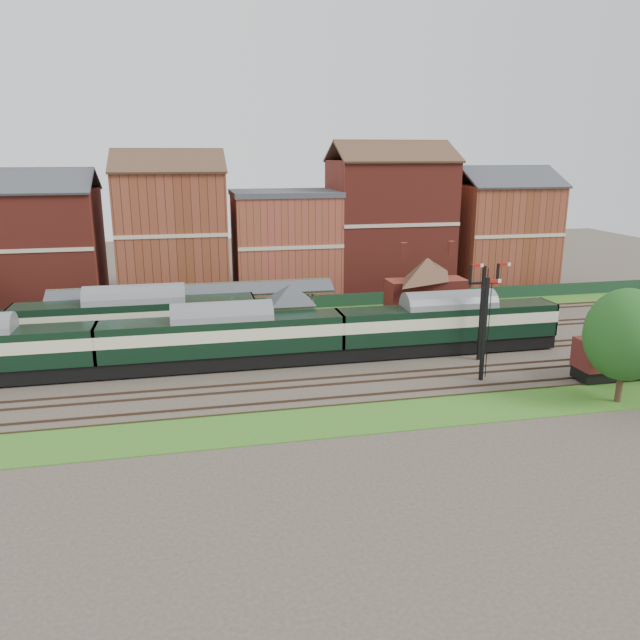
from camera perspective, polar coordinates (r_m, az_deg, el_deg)
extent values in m
plane|color=#473D33|center=(52.53, 1.19, -3.67)|extent=(160.00, 160.00, 0.00)
cube|color=#2D6619|center=(67.55, -1.95, 0.61)|extent=(90.00, 4.50, 0.06)
cube|color=#2D6619|center=(41.73, 5.05, -8.79)|extent=(90.00, 5.00, 0.06)
cube|color=#193823|center=(69.29, -2.25, 1.59)|extent=(90.00, 0.12, 1.50)
cube|color=#2D2D2D|center=(60.75, -5.53, -0.65)|extent=(55.00, 3.40, 1.00)
cube|color=#5C6B4C|center=(54.64, -2.65, -1.62)|extent=(3.40, 3.20, 2.40)
cube|color=#4B5334|center=(54.05, -2.68, 0.61)|extent=(3.60, 3.40, 2.00)
pyramid|color=#383A3F|center=(53.63, -2.70, 2.47)|extent=(5.40, 5.40, 1.60)
cube|color=brown|center=(56.48, 5.38, -1.22)|extent=(3.00, 2.40, 2.20)
cube|color=#4C3323|center=(55.49, 5.61, 0.03)|extent=(3.20, 1.34, 0.79)
cube|color=#4C3323|center=(56.69, 5.22, 0.36)|extent=(3.20, 1.34, 0.79)
cube|color=maroon|center=(64.31, 9.64, 2.15)|extent=(8.00, 3.00, 3.50)
pyramid|color=#4C3323|center=(63.74, 9.75, 4.65)|extent=(8.10, 8.10, 2.20)
cube|color=maroon|center=(62.77, 7.64, 5.04)|extent=(0.60, 0.60, 1.60)
cube|color=maroon|center=(64.63, 11.84, 5.14)|extent=(0.60, 0.60, 1.60)
cube|color=#4B5334|center=(59.49, -21.91, 0.17)|extent=(0.22, 0.22, 3.40)
cube|color=#4B5334|center=(62.19, -1.15, 1.88)|extent=(0.22, 0.22, 3.40)
cube|color=#383A3F|center=(58.49, -11.37, 2.65)|extent=(26.00, 1.99, 0.90)
cube|color=#383A3F|center=(60.35, -11.41, 3.02)|extent=(26.00, 1.99, 0.90)
cube|color=#4B5334|center=(59.34, -11.41, 3.20)|extent=(26.00, 0.20, 0.20)
cube|color=black|center=(53.17, 14.54, 0.56)|extent=(0.25, 0.25, 8.00)
cube|color=black|center=(52.61, 14.73, 3.30)|extent=(2.60, 0.18, 0.18)
cube|color=#B2140F|center=(52.05, 14.19, 4.85)|extent=(1.10, 0.08, 0.25)
cube|color=#B2140F|center=(53.15, 16.52, 4.89)|extent=(1.10, 0.08, 0.25)
cube|color=black|center=(48.42, 14.78, -0.86)|extent=(0.25, 0.25, 8.00)
cube|color=#B2140F|center=(47.82, 15.66, 3.45)|extent=(1.10, 0.08, 0.25)
cube|color=maroon|center=(75.91, -24.71, 5.83)|extent=(14.00, 10.00, 13.00)
cube|color=brown|center=(74.00, -13.32, 7.37)|extent=(12.00, 10.00, 15.00)
cube|color=#9A4131|center=(75.09, -3.23, 6.70)|extent=(12.00, 10.00, 12.00)
cube|color=maroon|center=(77.90, 6.34, 8.42)|extent=(14.00, 10.00, 16.00)
cube|color=brown|center=(84.03, 16.14, 7.37)|extent=(12.00, 10.00, 13.00)
cube|color=black|center=(51.06, -8.79, -3.53)|extent=(19.27, 2.70, 1.18)
cube|color=black|center=(50.47, -8.88, -1.40)|extent=(19.27, 3.00, 2.78)
cube|color=beige|center=(50.38, -8.90, -1.03)|extent=(19.29, 3.04, 0.96)
cube|color=slate|center=(50.06, -8.95, 0.31)|extent=(19.27, 3.00, 0.64)
cube|color=black|center=(55.45, 11.50, -2.15)|extent=(19.27, 2.70, 1.18)
cube|color=black|center=(54.91, 11.60, -0.18)|extent=(19.27, 3.00, 2.78)
cube|color=beige|center=(54.82, 11.62, 0.16)|extent=(19.29, 3.04, 0.96)
cube|color=slate|center=(54.53, 11.69, 1.39)|extent=(19.27, 3.00, 0.64)
cube|color=black|center=(57.37, -16.27, -1.84)|extent=(20.58, 2.88, 1.26)
cube|color=black|center=(56.81, -16.43, 0.20)|extent=(20.58, 3.20, 2.97)
cube|color=beige|center=(56.73, -16.45, 0.55)|extent=(20.60, 3.24, 1.03)
cube|color=slate|center=(56.43, -16.55, 1.83)|extent=(20.58, 3.20, 0.69)
cube|color=black|center=(52.94, 25.07, -4.33)|extent=(5.67, 2.09, 0.85)
cube|color=#4A1518|center=(52.48, 25.26, -2.72)|extent=(5.67, 2.46, 2.27)
cube|color=gray|center=(52.15, 25.41, -1.41)|extent=(5.67, 2.46, 0.42)
cylinder|color=#382619|center=(47.98, 25.78, -4.68)|extent=(0.44, 0.44, 3.78)
ellipsoid|color=#17511D|center=(47.13, 26.20, -1.21)|extent=(5.56, 5.56, 6.39)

